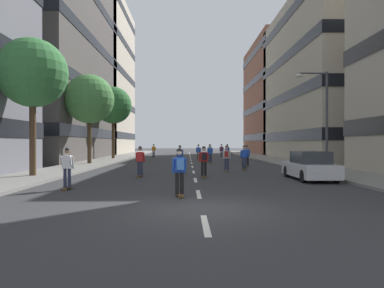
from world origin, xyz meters
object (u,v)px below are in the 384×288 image
skater_4 (180,169)px  skater_9 (198,151)px  skater_13 (227,157)px  street_tree_mid (89,99)px  skater_5 (210,153)px  skater_6 (154,150)px  skater_10 (204,160)px  skater_3 (247,154)px  skater_12 (210,150)px  skater_0 (140,160)px  skater_8 (222,150)px  skater_7 (244,156)px  skater_11 (180,155)px  street_tree_near (113,105)px  street_tree_far (33,73)px  parked_car_near (310,167)px  streetlamp_right (321,110)px  skater_1 (67,166)px  skater_2 (227,151)px

skater_4 → skater_9: (1.54, 25.87, -0.03)m
skater_13 → street_tree_mid: bearing=147.2°
skater_5 → skater_9: same height
skater_6 → skater_10: same height
skater_3 → skater_4: same height
street_tree_mid → skater_12: (11.63, 13.79, -4.85)m
skater_0 → skater_9: size_ratio=1.00×
skater_8 → skater_7: bearing=-91.2°
street_tree_mid → skater_9: street_tree_mid is taller
skater_3 → skater_11: bearing=-165.6°
skater_0 → skater_4: 7.67m
street_tree_near → skater_12: (11.63, 3.81, -5.35)m
street_tree_far → skater_10: (9.64, 0.13, -4.86)m
skater_8 → parked_car_near: bearing=-85.7°
skater_0 → streetlamp_right: bearing=13.4°
skater_1 → parked_car_near: bearing=18.0°
street_tree_far → skater_3: bearing=32.9°
streetlamp_right → skater_10: 8.98m
street_tree_near → skater_8: size_ratio=4.71×
skater_8 → skater_9: (-3.27, -6.95, -0.03)m
skater_6 → skater_12: same height
street_tree_mid → skater_13: (11.39, -7.35, -4.82)m
street_tree_mid → skater_4: street_tree_mid is taller
parked_car_near → skater_7: (-2.45, 6.50, 0.29)m
street_tree_far → skater_11: 12.02m
skater_9 → skater_13: 14.95m
streetlamp_right → skater_6: size_ratio=3.65×
skater_4 → skater_13: size_ratio=1.00×
parked_car_near → streetlamp_right: 5.93m
skater_0 → skater_9: 19.02m
skater_4 → skater_6: same height
parked_car_near → skater_3: skater_3 is taller
skater_12 → skater_5: bearing=-93.6°
skater_0 → skater_10: same height
skater_2 → skater_6: same height
skater_10 → skater_1: bearing=-139.9°
street_tree_mid → skater_4: 20.74m
skater_4 → skater_13: same height
skater_3 → skater_9: (-3.64, 10.15, -0.03)m
skater_0 → skater_1: size_ratio=1.00×
skater_1 → skater_13: size_ratio=1.00×
skater_0 → skater_2: 23.90m
street_tree_near → skater_1: bearing=-82.2°
street_tree_near → street_tree_far: bearing=-90.0°
skater_11 → skater_8: bearing=74.6°
skater_1 → skater_2: (10.02, 27.92, 0.00)m
skater_3 → parked_car_near: bearing=-80.5°
street_tree_far → skater_12: size_ratio=4.33×
skater_1 → skater_3: (9.97, 13.72, 0.03)m
skater_3 → skater_7: (-0.79, -3.44, -0.03)m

